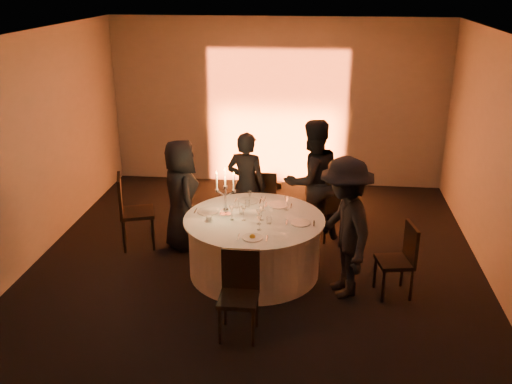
# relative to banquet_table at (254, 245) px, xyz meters

# --- Properties ---
(floor) EXTENTS (7.00, 7.00, 0.00)m
(floor) POSITION_rel_banquet_table_xyz_m (0.00, 0.00, -0.38)
(floor) COLOR black
(floor) RESTS_ON ground
(ceiling) EXTENTS (7.00, 7.00, 0.00)m
(ceiling) POSITION_rel_banquet_table_xyz_m (0.00, 0.00, 2.62)
(ceiling) COLOR silver
(ceiling) RESTS_ON wall_back
(wall_back) EXTENTS (7.00, 0.00, 7.00)m
(wall_back) POSITION_rel_banquet_table_xyz_m (0.00, 3.50, 1.12)
(wall_back) COLOR #9D9892
(wall_back) RESTS_ON floor
(wall_front) EXTENTS (7.00, 0.00, 7.00)m
(wall_front) POSITION_rel_banquet_table_xyz_m (0.00, -3.50, 1.12)
(wall_front) COLOR #9D9892
(wall_front) RESTS_ON floor
(wall_left) EXTENTS (0.00, 7.00, 7.00)m
(wall_left) POSITION_rel_banquet_table_xyz_m (-3.00, 0.00, 1.12)
(wall_left) COLOR #9D9892
(wall_left) RESTS_ON floor
(wall_right) EXTENTS (0.00, 7.00, 7.00)m
(wall_right) POSITION_rel_banquet_table_xyz_m (3.00, 0.00, 1.12)
(wall_right) COLOR #9D9892
(wall_right) RESTS_ON floor
(uplighter_fixture) EXTENTS (0.25, 0.12, 0.10)m
(uplighter_fixture) POSITION_rel_banquet_table_xyz_m (0.00, 3.20, -0.33)
(uplighter_fixture) COLOR black
(uplighter_fixture) RESTS_ON floor
(banquet_table) EXTENTS (1.80, 1.80, 0.77)m
(banquet_table) POSITION_rel_banquet_table_xyz_m (0.00, 0.00, 0.00)
(banquet_table) COLOR black
(banquet_table) RESTS_ON floor
(chair_left) EXTENTS (0.59, 0.59, 1.07)m
(chair_left) POSITION_rel_banquet_table_xyz_m (-1.83, 0.56, 0.22)
(chair_left) COLOR black
(chair_left) RESTS_ON floor
(chair_back_left) EXTENTS (0.43, 0.43, 0.96)m
(chair_back_left) POSITION_rel_banquet_table_xyz_m (-0.02, 1.31, 0.16)
(chair_back_left) COLOR black
(chair_back_left) RESTS_ON floor
(chair_back_right) EXTENTS (0.64, 0.64, 1.04)m
(chair_back_right) POSITION_rel_banquet_table_xyz_m (1.00, 1.16, 0.20)
(chair_back_right) COLOR black
(chair_back_right) RESTS_ON floor
(chair_right) EXTENTS (0.47, 0.47, 0.91)m
(chair_right) POSITION_rel_banquet_table_xyz_m (1.81, -0.34, 0.13)
(chair_right) COLOR black
(chair_right) RESTS_ON floor
(chair_front) EXTENTS (0.41, 0.41, 0.94)m
(chair_front) POSITION_rel_banquet_table_xyz_m (-0.00, -1.33, 0.14)
(chair_front) COLOR black
(chair_front) RESTS_ON floor
(guest_left) EXTENTS (0.82, 0.92, 1.58)m
(guest_left) POSITION_rel_banquet_table_xyz_m (-1.10, 0.63, 0.41)
(guest_left) COLOR black
(guest_left) RESTS_ON floor
(guest_back_left) EXTENTS (0.66, 0.50, 1.61)m
(guest_back_left) POSITION_rel_banquet_table_xyz_m (-0.24, 1.06, 0.42)
(guest_back_left) COLOR black
(guest_back_left) RESTS_ON floor
(guest_back_right) EXTENTS (1.10, 1.04, 1.80)m
(guest_back_right) POSITION_rel_banquet_table_xyz_m (0.70, 1.11, 0.52)
(guest_back_right) COLOR black
(guest_back_right) RESTS_ON floor
(guest_right) EXTENTS (0.97, 1.27, 1.73)m
(guest_right) POSITION_rel_banquet_table_xyz_m (1.12, -0.38, 0.48)
(guest_right) COLOR black
(guest_right) RESTS_ON floor
(plate_left) EXTENTS (0.36, 0.29, 0.01)m
(plate_left) POSITION_rel_banquet_table_xyz_m (-0.62, 0.14, 0.39)
(plate_left) COLOR white
(plate_left) RESTS_ON banquet_table
(plate_back_left) EXTENTS (0.36, 0.28, 0.01)m
(plate_back_left) POSITION_rel_banquet_table_xyz_m (-0.15, 0.56, 0.39)
(plate_back_left) COLOR white
(plate_back_left) RESTS_ON banquet_table
(plate_back_right) EXTENTS (0.36, 0.27, 0.01)m
(plate_back_right) POSITION_rel_banquet_table_xyz_m (0.27, 0.45, 0.39)
(plate_back_right) COLOR white
(plate_back_right) RESTS_ON banquet_table
(plate_right) EXTENTS (0.36, 0.26, 0.01)m
(plate_right) POSITION_rel_banquet_table_xyz_m (0.59, -0.09, 0.39)
(plate_right) COLOR white
(plate_right) RESTS_ON banquet_table
(plate_front) EXTENTS (0.36, 0.24, 0.08)m
(plate_front) POSITION_rel_banquet_table_xyz_m (0.05, -0.58, 0.40)
(plate_front) COLOR white
(plate_front) RESTS_ON banquet_table
(coffee_cup) EXTENTS (0.11, 0.11, 0.07)m
(coffee_cup) POSITION_rel_banquet_table_xyz_m (-0.55, -0.16, 0.42)
(coffee_cup) COLOR white
(coffee_cup) RESTS_ON banquet_table
(candelabra) EXTENTS (0.27, 0.13, 0.64)m
(candelabra) POSITION_rel_banquet_table_xyz_m (-0.37, 0.06, 0.61)
(candelabra) COLOR silver
(candelabra) RESTS_ON banquet_table
(wine_glass_a) EXTENTS (0.07, 0.07, 0.19)m
(wine_glass_a) POSITION_rel_banquet_table_xyz_m (-0.12, -0.08, 0.52)
(wine_glass_a) COLOR white
(wine_glass_a) RESTS_ON banquet_table
(wine_glass_b) EXTENTS (0.07, 0.07, 0.19)m
(wine_glass_b) POSITION_rel_banquet_table_xyz_m (-0.11, 0.45, 0.52)
(wine_glass_b) COLOR white
(wine_glass_b) RESTS_ON banquet_table
(wine_glass_c) EXTENTS (0.07, 0.07, 0.19)m
(wine_glass_c) POSITION_rel_banquet_table_xyz_m (0.39, 0.32, 0.52)
(wine_glass_c) COLOR white
(wine_glass_c) RESTS_ON banquet_table
(wine_glass_d) EXTENTS (0.07, 0.07, 0.19)m
(wine_glass_d) POSITION_rel_banquet_table_xyz_m (0.10, -0.34, 0.52)
(wine_glass_d) COLOR white
(wine_glass_d) RESTS_ON banquet_table
(wine_glass_e) EXTENTS (0.07, 0.07, 0.19)m
(wine_glass_e) POSITION_rel_banquet_table_xyz_m (0.08, -0.17, 0.52)
(wine_glass_e) COLOR white
(wine_glass_e) RESTS_ON banquet_table
(wine_glass_f) EXTENTS (0.07, 0.07, 0.19)m
(wine_glass_f) POSITION_rel_banquet_table_xyz_m (0.10, -0.05, 0.52)
(wine_glass_f) COLOR white
(wine_glass_f) RESTS_ON banquet_table
(wine_glass_g) EXTENTS (0.07, 0.07, 0.19)m
(wine_glass_g) POSITION_rel_banquet_table_xyz_m (-0.28, -0.08, 0.52)
(wine_glass_g) COLOR white
(wine_glass_g) RESTS_ON banquet_table
(wine_glass_h) EXTENTS (0.07, 0.07, 0.19)m
(wine_glass_h) POSITION_rel_banquet_table_xyz_m (0.09, 0.26, 0.52)
(wine_glass_h) COLOR white
(wine_glass_h) RESTS_ON banquet_table
(tumbler_a) EXTENTS (0.07, 0.07, 0.09)m
(tumbler_a) POSITION_rel_banquet_table_xyz_m (0.20, -0.14, 0.43)
(tumbler_a) COLOR white
(tumbler_a) RESTS_ON banquet_table
(tumbler_b) EXTENTS (0.07, 0.07, 0.09)m
(tumbler_b) POSITION_rel_banquet_table_xyz_m (-0.27, 0.32, 0.43)
(tumbler_b) COLOR white
(tumbler_b) RESTS_ON banquet_table
(tumbler_c) EXTENTS (0.07, 0.07, 0.09)m
(tumbler_c) POSITION_rel_banquet_table_xyz_m (-0.14, 0.37, 0.43)
(tumbler_c) COLOR white
(tumbler_c) RESTS_ON banquet_table
(tumbler_d) EXTENTS (0.07, 0.07, 0.09)m
(tumbler_d) POSITION_rel_banquet_table_xyz_m (-0.18, 0.13, 0.43)
(tumbler_d) COLOR white
(tumbler_d) RESTS_ON banquet_table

